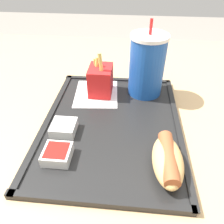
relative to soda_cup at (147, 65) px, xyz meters
The scene contains 8 objects.
dining_table 0.50m from the soda_cup, 32.56° to the right, with size 1.12×1.17×0.78m.
food_tray 0.18m from the soda_cup, 29.03° to the right, with size 0.40×0.31×0.01m.
paper_napkin 0.15m from the soda_cup, 79.77° to the right, with size 0.14×0.12×0.00m.
soda_cup is the anchor object (origin of this frame).
hot_dog_far 0.26m from the soda_cup, ahead, with size 0.12×0.06×0.04m.
fries_carton 0.12m from the soda_cup, 82.51° to the right, with size 0.07×0.06×0.12m.
sauce_cup_mayo 0.26m from the soda_cup, 44.96° to the right, with size 0.05×0.05×0.02m.
sauce_cup_ketchup 0.31m from the soda_cup, 33.98° to the right, with size 0.05×0.05×0.02m.
Camera 1 is at (0.39, 0.04, 1.11)m, focal length 35.00 mm.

